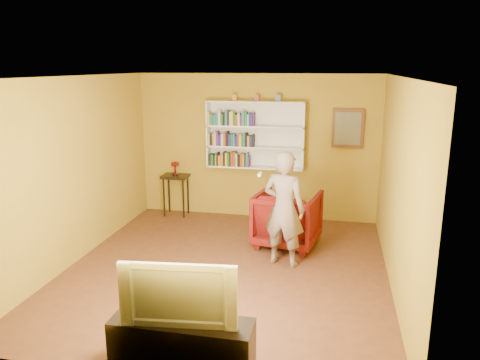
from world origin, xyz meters
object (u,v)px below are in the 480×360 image
tv_cabinet (182,344)px  television (180,291)px  armchair (287,219)px  console_table (176,182)px  person (284,209)px  ruby_lustre (175,165)px  bookshelf (256,135)px

tv_cabinet → television: 0.56m
armchair → console_table: bearing=-16.4°
console_table → armchair: armchair is taller
armchair → person: person is taller
ruby_lustre → armchair: ruby_lustre is taller
bookshelf → armchair: 1.89m
console_table → armchair: bearing=-26.5°
television → console_table: bearing=103.6°
tv_cabinet → console_table: bearing=109.9°
console_table → person: person is taller
bookshelf → console_table: size_ratio=2.26×
console_table → bookshelf: bearing=6.0°
bookshelf → ruby_lustre: (-1.53, -0.16, -0.61)m
person → armchair: bearing=-73.6°
ruby_lustre → television: (1.63, -4.50, -0.18)m
bookshelf → tv_cabinet: bookshelf is taller
armchair → tv_cabinet: size_ratio=0.72×
bookshelf → armchair: bearing=-60.0°
bookshelf → ruby_lustre: size_ratio=6.86×
armchair → person: size_ratio=0.58×
person → television: person is taller
person → television: 2.68m
armchair → ruby_lustre: bearing=-16.4°
ruby_lustre → television: bearing=-70.1°
armchair → television: bearing=89.2°
bookshelf → person: size_ratio=1.06×
console_table → television: (1.63, -4.50, 0.15)m
console_table → armchair: size_ratio=0.81×
television → bookshelf: bearing=85.0°
console_table → tv_cabinet: console_table is taller
bookshelf → console_table: bookshelf is taller
bookshelf → television: bookshelf is taller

